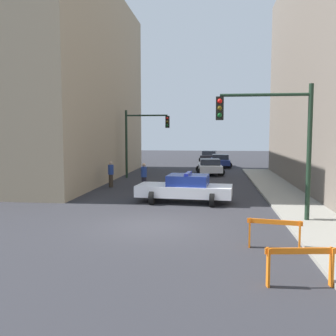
% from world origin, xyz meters
% --- Properties ---
extents(ground_plane, '(120.00, 120.00, 0.00)m').
position_xyz_m(ground_plane, '(0.00, 0.00, 0.00)').
color(ground_plane, '#2D2D33').
extents(sidewalk_right, '(2.40, 44.00, 0.12)m').
position_xyz_m(sidewalk_right, '(6.20, 0.00, 0.06)').
color(sidewalk_right, gray).
rests_on(sidewalk_right, ground_plane).
extents(building_corner_left, '(14.00, 20.00, 14.18)m').
position_xyz_m(building_corner_left, '(-12.00, 14.00, 7.09)').
color(building_corner_left, tan).
rests_on(building_corner_left, ground_plane).
extents(traffic_light_near, '(3.64, 0.35, 5.20)m').
position_xyz_m(traffic_light_near, '(4.73, 1.30, 3.53)').
color(traffic_light_near, black).
rests_on(traffic_light_near, sidewalk_right).
extents(traffic_light_far, '(3.44, 0.35, 5.20)m').
position_xyz_m(traffic_light_far, '(-3.30, 14.83, 3.40)').
color(traffic_light_far, black).
rests_on(traffic_light_far, ground_plane).
extents(police_car, '(4.83, 2.61, 1.52)m').
position_xyz_m(police_car, '(0.90, 4.96, 0.72)').
color(police_car, white).
rests_on(police_car, ground_plane).
extents(parked_car_near, '(2.49, 4.42, 1.31)m').
position_xyz_m(parked_car_near, '(2.00, 17.96, 0.67)').
color(parked_car_near, silver).
rests_on(parked_car_near, ground_plane).
extents(parked_car_mid, '(2.31, 4.32, 1.31)m').
position_xyz_m(parked_car_mid, '(2.99, 24.67, 0.67)').
color(parked_car_mid, navy).
rests_on(parked_car_mid, ground_plane).
extents(parked_car_far, '(2.49, 4.43, 1.31)m').
position_xyz_m(parked_car_far, '(1.81, 32.30, 0.67)').
color(parked_car_far, black).
rests_on(parked_car_far, ground_plane).
extents(pedestrian_crossing, '(0.39, 0.39, 1.66)m').
position_xyz_m(pedestrian_crossing, '(-1.87, 8.60, 0.86)').
color(pedestrian_crossing, black).
rests_on(pedestrian_crossing, ground_plane).
extents(pedestrian_corner, '(0.37, 0.37, 1.66)m').
position_xyz_m(pedestrian_corner, '(-4.23, 9.73, 0.86)').
color(pedestrian_corner, '#382D23').
rests_on(pedestrian_corner, ground_plane).
extents(barrier_front, '(1.59, 0.36, 0.90)m').
position_xyz_m(barrier_front, '(4.24, -4.99, 0.62)').
color(barrier_front, orange).
rests_on(barrier_front, ground_plane).
extents(barrier_mid, '(1.59, 0.39, 0.90)m').
position_xyz_m(barrier_mid, '(4.10, -2.25, 0.62)').
color(barrier_mid, orange).
rests_on(barrier_mid, ground_plane).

